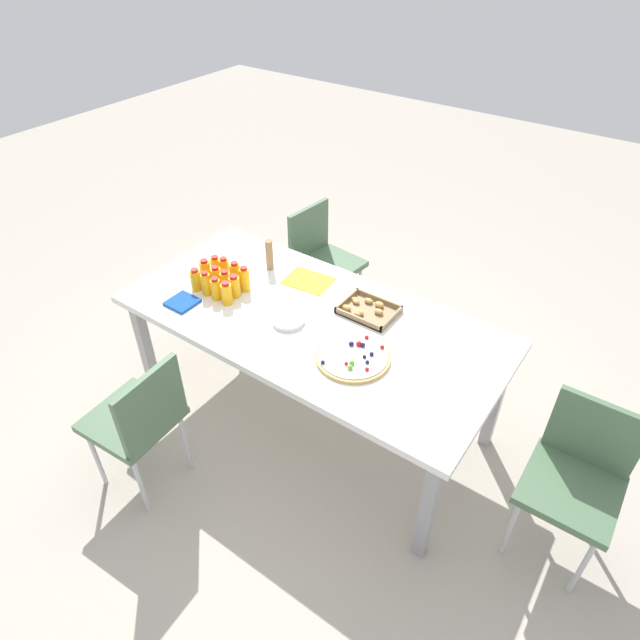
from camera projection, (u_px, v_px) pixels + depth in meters
ground_plane at (312, 414)px, 3.35m from camera, size 12.00×12.00×0.00m
party_table at (311, 327)px, 2.92m from camera, size 2.03×0.98×0.75m
chair_near_left at (140, 417)px, 2.67m from camera, size 0.43×0.43×0.83m
chair_far_left at (321, 255)px, 3.84m from camera, size 0.44×0.44×0.83m
chair_end at (578, 472)px, 2.42m from camera, size 0.40×0.40×0.83m
juice_bottle_0 at (196, 280)px, 3.05m from camera, size 0.06×0.06×0.13m
juice_bottle_1 at (206, 284)px, 3.01m from camera, size 0.05×0.05×0.14m
juice_bottle_2 at (216, 289)px, 2.98m from camera, size 0.05×0.05×0.13m
juice_bottle_3 at (227, 293)px, 2.95m from camera, size 0.06×0.06×0.14m
juice_bottle_4 at (206, 272)px, 3.10m from camera, size 0.06×0.06×0.15m
juice_bottle_5 at (216, 277)px, 3.07m from camera, size 0.06×0.06×0.13m
juice_bottle_6 at (226, 282)px, 3.03m from camera, size 0.06×0.06×0.14m
juice_bottle_7 at (234, 286)px, 3.00m from camera, size 0.06×0.06×0.13m
juice_bottle_8 at (216, 267)px, 3.15m from camera, size 0.06×0.06×0.13m
juice_bottle_9 at (224, 270)px, 3.12m from camera, size 0.06×0.06×0.15m
juice_bottle_10 at (235, 275)px, 3.08m from camera, size 0.06×0.06×0.15m
juice_bottle_11 at (245, 279)px, 3.04m from camera, size 0.06×0.06×0.15m
fruit_pizza at (353, 356)px, 2.63m from camera, size 0.37×0.37×0.05m
snack_tray at (368, 309)px, 2.92m from camera, size 0.29×0.23×0.04m
plate_stack at (288, 320)px, 2.85m from camera, size 0.17×0.17×0.02m
napkin_stack at (182, 302)px, 2.98m from camera, size 0.15×0.15×0.02m
cardboard_tube at (269, 255)px, 3.20m from camera, size 0.04×0.04×0.19m
paper_folder at (308, 281)px, 3.15m from camera, size 0.28×0.23×0.01m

